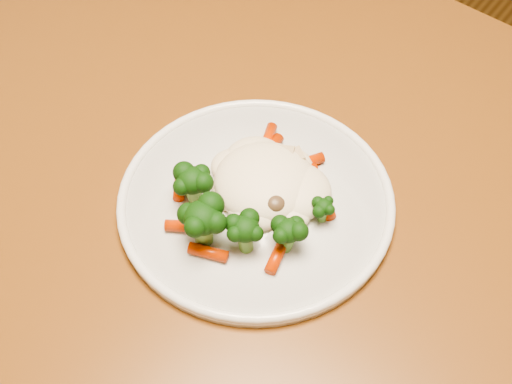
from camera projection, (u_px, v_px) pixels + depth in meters
dining_table at (269, 221)px, 0.78m from camera, size 1.28×0.91×0.75m
plate at (256, 201)px, 0.67m from camera, size 0.29×0.29×0.01m
meal at (251, 192)px, 0.64m from camera, size 0.18×0.20×0.05m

